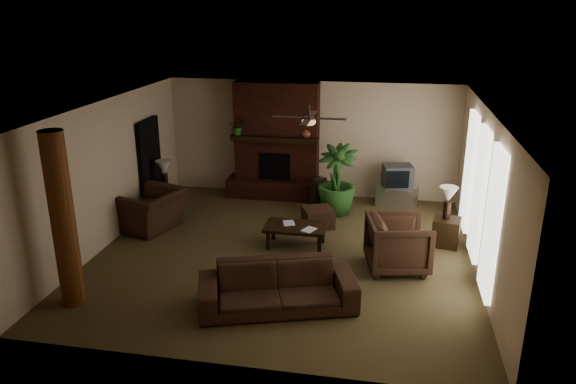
% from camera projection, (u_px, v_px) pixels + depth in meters
% --- Properties ---
extents(room_shell, '(7.00, 7.00, 7.00)m').
position_uv_depth(room_shell, '(284.00, 184.00, 10.00)').
color(room_shell, brown).
rests_on(room_shell, ground).
extents(fireplace, '(2.40, 0.70, 2.80)m').
position_uv_depth(fireplace, '(277.00, 150.00, 13.21)').
color(fireplace, '#4B1F14').
rests_on(fireplace, ground).
extents(windows, '(0.08, 3.65, 2.35)m').
position_uv_depth(windows, '(479.00, 194.00, 9.61)').
color(windows, white).
rests_on(windows, ground).
extents(log_column, '(0.36, 0.36, 2.80)m').
position_uv_depth(log_column, '(63.00, 221.00, 8.28)').
color(log_column, brown).
rests_on(log_column, ground).
extents(doorway, '(0.10, 1.00, 2.10)m').
position_uv_depth(doorway, '(150.00, 165.00, 12.38)').
color(doorway, black).
rests_on(doorway, ground).
extents(ceiling_fan, '(1.35, 1.35, 0.37)m').
position_uv_depth(ceiling_fan, '(309.00, 120.00, 9.84)').
color(ceiling_fan, black).
rests_on(ceiling_fan, ceiling).
extents(sofa, '(2.52, 1.41, 0.95)m').
position_uv_depth(sofa, '(278.00, 280.00, 8.44)').
color(sofa, '#3E271A').
rests_on(sofa, ground).
extents(armchair_left, '(1.16, 1.45, 1.10)m').
position_uv_depth(armchair_left, '(150.00, 203.00, 11.45)').
color(armchair_left, '#3E271A').
rests_on(armchair_left, ground).
extents(armchair_right, '(1.15, 1.21, 1.06)m').
position_uv_depth(armchair_right, '(398.00, 241.00, 9.67)').
color(armchair_right, '#3E271A').
rests_on(armchair_right, ground).
extents(coffee_table, '(1.20, 0.70, 0.43)m').
position_uv_depth(coffee_table, '(296.00, 228.00, 10.64)').
color(coffee_table, black).
rests_on(coffee_table, ground).
extents(ottoman, '(0.78, 0.78, 0.40)m').
position_uv_depth(ottoman, '(318.00, 217.00, 11.66)').
color(ottoman, '#3E271A').
rests_on(ottoman, ground).
extents(tv_stand, '(0.98, 0.79, 0.50)m').
position_uv_depth(tv_stand, '(397.00, 197.00, 12.75)').
color(tv_stand, silver).
rests_on(tv_stand, ground).
extents(tv, '(0.74, 0.65, 0.52)m').
position_uv_depth(tv, '(397.00, 176.00, 12.56)').
color(tv, '#3D3D3F').
rests_on(tv, tv_stand).
extents(floor_vase, '(0.34, 0.34, 0.77)m').
position_uv_depth(floor_vase, '(317.00, 189.00, 12.72)').
color(floor_vase, black).
rests_on(floor_vase, ground).
extents(floor_plant, '(1.07, 1.67, 0.88)m').
position_uv_depth(floor_plant, '(336.00, 195.00, 12.32)').
color(floor_plant, '#2A5722').
rests_on(floor_plant, ground).
extents(side_table_left, '(0.52, 0.52, 0.55)m').
position_uv_depth(side_table_left, '(168.00, 199.00, 12.51)').
color(side_table_left, black).
rests_on(side_table_left, ground).
extents(lamp_left, '(0.40, 0.40, 0.65)m').
position_uv_depth(lamp_left, '(164.00, 169.00, 12.26)').
color(lamp_left, black).
rests_on(lamp_left, side_table_left).
extents(side_table_right, '(0.59, 0.59, 0.55)m').
position_uv_depth(side_table_right, '(446.00, 232.00, 10.73)').
color(side_table_right, black).
rests_on(side_table_right, ground).
extents(lamp_right, '(0.39, 0.39, 0.65)m').
position_uv_depth(lamp_right, '(448.00, 197.00, 10.51)').
color(lamp_right, black).
rests_on(lamp_right, side_table_right).
extents(mantel_plant, '(0.48, 0.51, 0.33)m').
position_uv_depth(mantel_plant, '(238.00, 128.00, 12.96)').
color(mantel_plant, '#2A5722').
rests_on(mantel_plant, fireplace).
extents(mantel_vase, '(0.23, 0.24, 0.22)m').
position_uv_depth(mantel_vase, '(306.00, 133.00, 12.73)').
color(mantel_vase, brown).
rests_on(mantel_vase, fireplace).
extents(book_a, '(0.21, 0.09, 0.29)m').
position_uv_depth(book_a, '(283.00, 217.00, 10.64)').
color(book_a, '#999999').
rests_on(book_a, coffee_table).
extents(book_b, '(0.20, 0.11, 0.29)m').
position_uv_depth(book_b, '(304.00, 222.00, 10.41)').
color(book_b, '#999999').
rests_on(book_b, coffee_table).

